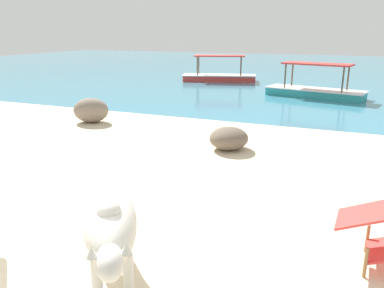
{
  "coord_description": "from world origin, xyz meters",
  "views": [
    {
      "loc": [
        2.59,
        -2.99,
        2.48
      ],
      "look_at": [
        0.18,
        3.0,
        0.55
      ],
      "focal_mm": 35.52,
      "sensor_mm": 36.0,
      "label": 1
    }
  ],
  "objects_px": {
    "cow": "(110,224)",
    "deck_chair_near": "(374,233)",
    "boat_red": "(219,76)",
    "boat_teal": "(315,90)"
  },
  "relations": [
    {
      "from": "cow",
      "to": "boat_teal",
      "type": "height_order",
      "value": "boat_teal"
    },
    {
      "from": "boat_red",
      "to": "boat_teal",
      "type": "height_order",
      "value": "same"
    },
    {
      "from": "cow",
      "to": "boat_red",
      "type": "distance_m",
      "value": 16.31
    },
    {
      "from": "cow",
      "to": "deck_chair_near",
      "type": "relative_size",
      "value": 2.04
    },
    {
      "from": "cow",
      "to": "deck_chair_near",
      "type": "distance_m",
      "value": 2.75
    },
    {
      "from": "deck_chair_near",
      "to": "boat_teal",
      "type": "height_order",
      "value": "boat_teal"
    },
    {
      "from": "cow",
      "to": "boat_teal",
      "type": "xyz_separation_m",
      "value": [
        0.91,
        12.55,
        -0.4
      ]
    },
    {
      "from": "cow",
      "to": "boat_red",
      "type": "bearing_deg",
      "value": 160.4
    },
    {
      "from": "deck_chair_near",
      "to": "boat_red",
      "type": "relative_size",
      "value": 0.21
    },
    {
      "from": "cow",
      "to": "boat_teal",
      "type": "distance_m",
      "value": 12.59
    }
  ]
}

